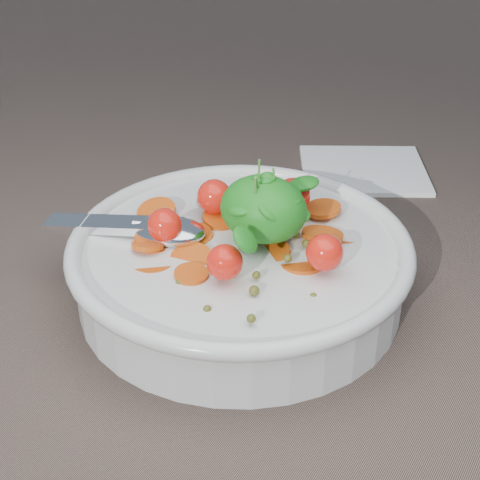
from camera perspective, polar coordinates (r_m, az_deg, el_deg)
The scene contains 3 objects.
ground at distance 0.63m, azimuth 2.96°, elevation -4.55°, with size 6.00×6.00×0.00m, color brown.
bowl at distance 0.61m, azimuth 0.02°, elevation -1.83°, with size 0.31×0.28×0.12m.
napkin at distance 0.84m, azimuth 9.56°, elevation 5.38°, with size 0.14×0.12×0.01m, color white.
Camera 1 is at (0.23, -0.45, 0.37)m, focal length 55.00 mm.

